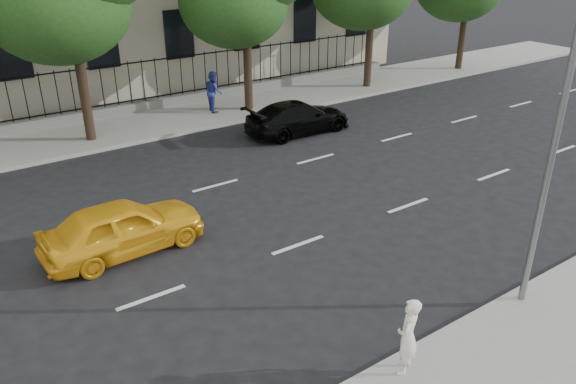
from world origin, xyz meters
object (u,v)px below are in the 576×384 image
at_px(black_sedan, 298,117).
at_px(woman_near, 408,336).
at_px(street_light, 543,63).
at_px(yellow_taxi, 123,227).

distance_m(black_sedan, woman_near, 13.61).
bearing_deg(woman_near, street_light, 159.38).
distance_m(yellow_taxi, woman_near, 7.62).
xyz_separation_m(yellow_taxi, black_sedan, (8.90, 4.91, -0.05)).
bearing_deg(black_sedan, street_light, 167.93).
height_order(yellow_taxi, woman_near, woman_near).
relative_size(black_sedan, woman_near, 2.89).
bearing_deg(street_light, woman_near, -170.18).
xyz_separation_m(street_light, yellow_taxi, (-6.25, 6.53, -4.46)).
bearing_deg(yellow_taxi, woman_near, -162.49).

